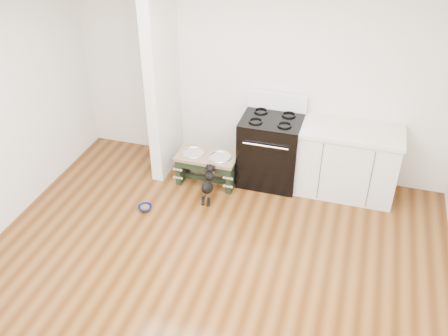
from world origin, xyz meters
TOP-DOWN VIEW (x-y plane):
  - ground at (0.00, 0.00)m, footprint 5.00×5.00m
  - room_shell at (0.00, 0.00)m, footprint 5.00×5.00m
  - partition_wall at (-1.18, 2.10)m, footprint 0.15×0.80m
  - oven_range at (0.25, 2.16)m, footprint 0.76×0.69m
  - cabinet_run at (1.23, 2.18)m, footprint 1.24×0.64m
  - dog_feeder at (-0.52, 1.85)m, footprint 0.78×0.41m
  - puppy at (-0.38, 1.49)m, footprint 0.14×0.40m
  - floor_bowl at (-1.07, 1.07)m, footprint 0.17×0.17m

SIDE VIEW (x-z plane):
  - ground at x=0.00m, z-range 0.00..0.00m
  - floor_bowl at x=-1.07m, z-range 0.00..0.05m
  - puppy at x=-0.38m, z-range 0.02..0.50m
  - dog_feeder at x=-0.52m, z-range 0.08..0.52m
  - cabinet_run at x=1.23m, z-range 0.00..0.91m
  - oven_range at x=0.25m, z-range -0.09..1.05m
  - partition_wall at x=-1.18m, z-range 0.00..2.70m
  - room_shell at x=0.00m, z-range -0.88..4.12m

